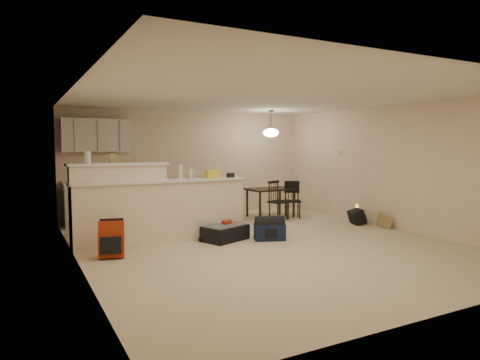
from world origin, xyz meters
TOP-DOWN VIEW (x-y plane):
  - room at (0.00, 0.00)m, footprint 7.00×7.02m
  - breakfast_bar at (-1.76, 0.98)m, footprint 3.08×0.58m
  - upper_cabinets at (-2.20, 3.32)m, footprint 1.40×0.34m
  - kitchen_counter at (-2.00, 3.19)m, footprint 1.80×0.60m
  - thermostat at (2.98, 1.55)m, footprint 0.02×0.12m
  - jar at (-2.69, 1.12)m, footprint 0.10×0.10m
  - cereal_box at (-2.30, 1.12)m, footprint 0.10×0.07m
  - small_box at (-1.88, 1.12)m, footprint 0.08×0.06m
  - bottle_a at (-1.17, 0.90)m, footprint 0.07×0.07m
  - bottle_b at (-0.98, 0.90)m, footprint 0.06×0.06m
  - bag_lump at (-0.58, 0.90)m, footprint 0.22×0.18m
  - pouch at (-0.19, 0.90)m, footprint 0.12×0.10m
  - dining_table at (1.56, 2.30)m, footprint 1.10×0.75m
  - pendant_lamp at (1.56, 2.30)m, footprint 0.36×0.36m
  - dining_chair_near at (1.50, 1.85)m, footprint 0.49×0.47m
  - dining_chair_far at (1.94, 1.94)m, footprint 0.48×0.48m
  - suitcase at (-0.49, 0.53)m, footprint 0.91×0.76m
  - red_backpack at (-2.51, 0.28)m, footprint 0.41×0.32m
  - navy_duffel at (0.23, 0.19)m, footprint 0.60×0.47m
  - black_daypack at (2.68, 0.61)m, footprint 0.35×0.41m
  - cardboard_sheet at (2.85, 0.00)m, footprint 0.02×0.38m

SIDE VIEW (x-z plane):
  - suitcase at x=-0.49m, z-range 0.00..0.26m
  - cardboard_sheet at x=2.85m, z-range 0.00..0.29m
  - navy_duffel at x=0.23m, z-range 0.00..0.29m
  - black_daypack at x=2.68m, z-range 0.00..0.31m
  - red_backpack at x=-2.51m, z-range 0.00..0.55m
  - dining_chair_far at x=1.94m, z-range 0.00..0.83m
  - dining_chair_near at x=1.50m, z-range 0.00..0.88m
  - kitchen_counter at x=-2.00m, z-range 0.00..0.90m
  - dining_table at x=1.56m, z-range 0.26..0.93m
  - breakfast_bar at x=-1.76m, z-range -0.09..1.30m
  - pouch at x=-0.19m, z-range 1.09..1.17m
  - bag_lump at x=-0.58m, z-range 1.09..1.23m
  - bottle_b at x=-0.98m, z-range 1.09..1.27m
  - bottle_a at x=-1.17m, z-range 1.09..1.35m
  - room at x=0.00m, z-range 0.00..2.50m
  - small_box at x=-1.88m, z-range 1.39..1.51m
  - cereal_box at x=-2.30m, z-range 1.39..1.55m
  - jar at x=-2.69m, z-range 1.39..1.59m
  - thermostat at x=2.98m, z-range 1.44..1.56m
  - upper_cabinets at x=-2.20m, z-range 1.55..2.25m
  - pendant_lamp at x=1.56m, z-range 1.68..2.30m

